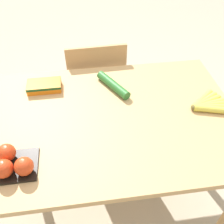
# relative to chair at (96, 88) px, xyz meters

# --- Properties ---
(ground_plane) EXTENTS (12.00, 12.00, 0.00)m
(ground_plane) POSITION_rel_chair_xyz_m (0.03, -0.63, -0.47)
(ground_plane) COLOR #B7A88E
(dining_table) EXTENTS (1.27, 0.89, 0.77)m
(dining_table) POSITION_rel_chair_xyz_m (0.03, -0.63, 0.20)
(dining_table) COLOR tan
(dining_table) RESTS_ON ground_plane
(chair) EXTENTS (0.43, 0.41, 0.88)m
(chair) POSITION_rel_chair_xyz_m (0.00, 0.00, 0.00)
(chair) COLOR tan
(chair) RESTS_ON ground_plane
(banana_bunch) EXTENTS (0.19, 0.19, 0.03)m
(banana_bunch) POSITION_rel_chair_xyz_m (0.53, -0.62, 0.32)
(banana_bunch) COLOR brown
(banana_bunch) RESTS_ON dining_table
(tomato_pack) EXTENTS (0.17, 0.17, 0.09)m
(tomato_pack) POSITION_rel_chair_xyz_m (-0.41, -0.88, 0.34)
(tomato_pack) COLOR black
(tomato_pack) RESTS_ON dining_table
(carrot_bag) EXTENTS (0.19, 0.11, 0.04)m
(carrot_bag) POSITION_rel_chair_xyz_m (-0.31, -0.36, 0.33)
(carrot_bag) COLOR orange
(carrot_bag) RESTS_ON dining_table
(cucumber_near) EXTENTS (0.16, 0.24, 0.05)m
(cucumber_near) POSITION_rel_chair_xyz_m (0.07, -0.40, 0.33)
(cucumber_near) COLOR #2D702D
(cucumber_near) RESTS_ON dining_table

